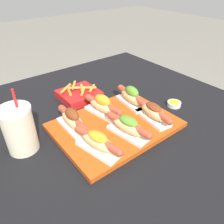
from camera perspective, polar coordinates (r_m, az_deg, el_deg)
ground_plane at (r=1.39m, az=-2.93°, el=-26.17°), size 12.00×12.00×0.00m
patio_table at (r=1.11m, az=-3.47°, el=-16.99°), size 1.28×1.11×0.70m
serving_tray at (r=0.82m, az=0.86°, el=-3.46°), size 0.44×0.33×0.02m
hot_dog_0 at (r=0.68m, az=-3.69°, el=-7.84°), size 0.09×0.19×0.07m
hot_dog_1 at (r=0.75m, az=4.25°, el=-3.77°), size 0.08×0.19×0.07m
hot_dog_2 at (r=0.83m, az=10.71°, el=0.01°), size 0.08×0.19×0.07m
hot_dog_3 at (r=0.79m, az=-10.25°, el=-2.01°), size 0.06×0.20×0.08m
hot_dog_4 at (r=0.85m, az=-2.36°, el=1.62°), size 0.08×0.19×0.08m
hot_dog_5 at (r=0.92m, az=5.16°, el=4.02°), size 0.08×0.19×0.08m
sauce_bowl at (r=0.98m, az=15.91°, el=2.09°), size 0.06×0.06×0.02m
drink_cup at (r=0.75m, az=-23.06°, el=-4.20°), size 0.10×0.10×0.22m
fries_basket at (r=1.01m, az=-8.62°, el=4.59°), size 0.17×0.16×0.06m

